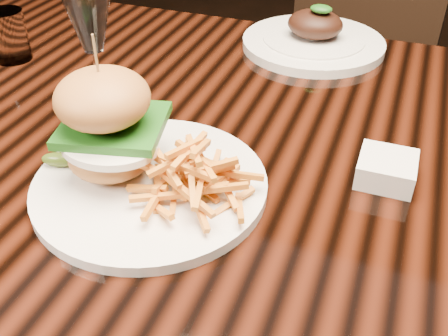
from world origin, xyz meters
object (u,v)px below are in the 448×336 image
(chair_far, at_px, (352,47))
(wine_glass, at_px, (90,23))
(dining_table, at_px, (258,176))
(far_dish, at_px, (314,39))
(burger_plate, at_px, (143,155))

(chair_far, bearing_deg, wine_glass, -98.82)
(dining_table, xyz_separation_m, far_dish, (0.00, 0.35, 0.09))
(dining_table, xyz_separation_m, wine_glass, (-0.25, -0.03, 0.23))
(far_dish, relative_size, chair_far, 0.30)
(burger_plate, height_order, far_dish, burger_plate)
(dining_table, xyz_separation_m, burger_plate, (-0.10, -0.18, 0.13))
(dining_table, height_order, burger_plate, burger_plate)
(dining_table, bearing_deg, far_dish, 89.43)
(dining_table, height_order, wine_glass, wine_glass)
(dining_table, relative_size, burger_plate, 5.20)
(wine_glass, relative_size, far_dish, 0.74)
(burger_plate, bearing_deg, far_dish, 77.46)
(burger_plate, bearing_deg, dining_table, 58.42)
(burger_plate, xyz_separation_m, chair_far, (0.13, 1.07, -0.27))
(wine_glass, bearing_deg, far_dish, 56.23)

